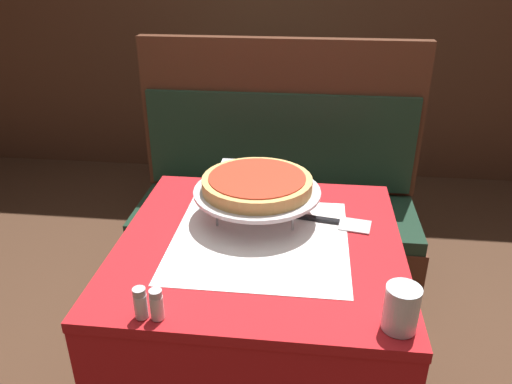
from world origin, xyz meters
TOP-DOWN VIEW (x-y plane):
  - dining_table_front at (0.00, 0.00)m, footprint 0.84×0.84m
  - dining_table_rear at (-0.14, 1.63)m, footprint 0.76×0.76m
  - booth_bench at (-0.01, 0.79)m, footprint 1.30×0.50m
  - back_wall_panel at (0.00, 2.22)m, footprint 6.00×0.04m
  - pizza_pan_stand at (-0.02, 0.13)m, footprint 0.40×0.40m
  - deep_dish_pizza at (-0.02, 0.13)m, footprint 0.35×0.35m
  - pizza_server at (0.21, 0.13)m, footprint 0.28×0.10m
  - water_glass_near at (0.36, -0.35)m, footprint 0.08×0.08m
  - salt_shaker at (-0.24, -0.38)m, footprint 0.03×0.03m
  - pepper_shaker at (-0.20, -0.38)m, footprint 0.03×0.03m
  - napkin_holder at (-0.13, 0.38)m, footprint 0.10×0.05m
  - condiment_caddy at (-0.07, 1.59)m, footprint 0.13×0.13m

SIDE VIEW (x-z plane):
  - booth_bench at x=-0.01m, z-range -0.25..0.92m
  - dining_table_rear at x=-0.14m, z-range 0.25..0.98m
  - dining_table_front at x=0.00m, z-range 0.25..0.99m
  - pizza_server at x=0.21m, z-range 0.73..0.75m
  - condiment_caddy at x=-0.07m, z-range 0.68..0.85m
  - pepper_shaker at x=-0.20m, z-range 0.73..0.81m
  - salt_shaker at x=-0.24m, z-range 0.73..0.81m
  - napkin_holder at x=-0.13m, z-range 0.73..0.82m
  - water_glass_near at x=0.36m, z-range 0.73..0.85m
  - pizza_pan_stand at x=-0.02m, z-range 0.77..0.87m
  - deep_dish_pizza at x=-0.02m, z-range 0.83..0.88m
  - back_wall_panel at x=0.00m, z-range 0.00..2.40m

